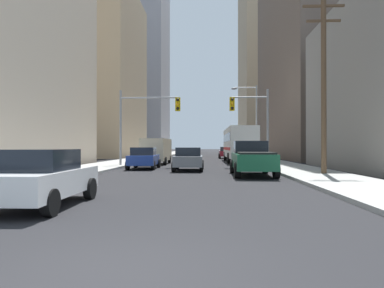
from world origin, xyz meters
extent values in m
plane|color=black|center=(0.00, 0.00, 0.00)|extent=(400.00, 400.00, 0.00)
cube|color=#9E9E99|center=(-6.97, 50.00, 0.07)|extent=(3.68, 160.00, 0.15)
cube|color=#9E9E99|center=(6.97, 50.00, 0.07)|extent=(3.68, 160.00, 0.15)
cube|color=silver|center=(4.25, 31.82, 1.95)|extent=(2.61, 11.52, 2.90)
cube|color=black|center=(2.99, 31.82, 2.47)|extent=(0.12, 10.58, 0.80)
cube|color=red|center=(2.99, 31.82, 1.37)|extent=(0.11, 10.58, 0.28)
cylinder|color=black|center=(3.08, 35.85, 0.50)|extent=(0.32, 1.00, 1.00)
cylinder|color=black|center=(5.43, 35.85, 0.50)|extent=(0.32, 1.00, 1.00)
cylinder|color=black|center=(3.08, 28.60, 0.50)|extent=(0.32, 1.00, 1.00)
cylinder|color=black|center=(5.43, 28.60, 0.50)|extent=(0.32, 1.00, 1.00)
cube|color=#195938|center=(3.56, 15.17, 0.80)|extent=(2.08, 5.43, 0.80)
cube|color=black|center=(3.56, 16.14, 1.55)|extent=(1.83, 1.83, 0.70)
cube|color=black|center=(3.56, 13.82, 1.25)|extent=(1.79, 2.40, 0.10)
cylinder|color=black|center=(2.60, 16.89, 0.40)|extent=(0.28, 0.80, 0.80)
cylinder|color=black|center=(4.52, 16.89, 0.40)|extent=(0.28, 0.80, 0.80)
cylinder|color=black|center=(2.60, 13.44, 0.40)|extent=(0.28, 0.80, 0.80)
cylinder|color=black|center=(4.52, 13.44, 0.40)|extent=(0.28, 0.80, 0.80)
cube|color=#C6B793|center=(-3.43, 27.05, 1.31)|extent=(2.12, 5.25, 1.90)
cube|color=black|center=(-3.43, 29.65, 1.73)|extent=(1.76, 0.06, 0.60)
cylinder|color=black|center=(-4.39, 28.71, 0.36)|extent=(0.24, 0.72, 0.72)
cylinder|color=black|center=(-2.47, 28.71, 0.36)|extent=(0.24, 0.72, 0.72)
cylinder|color=black|center=(-4.39, 25.39, 0.36)|extent=(0.24, 0.72, 0.72)
cylinder|color=black|center=(-2.47, 25.39, 0.36)|extent=(0.24, 0.72, 0.72)
cube|color=white|center=(-3.27, 4.92, 0.65)|extent=(1.87, 4.23, 0.65)
cube|color=black|center=(-3.27, 4.77, 1.25)|extent=(1.62, 1.93, 0.55)
cylinder|color=black|center=(-4.14, 6.27, 0.32)|extent=(0.22, 0.64, 0.64)
cylinder|color=black|center=(-2.41, 6.27, 0.32)|extent=(0.22, 0.64, 0.64)
cylinder|color=black|center=(-2.41, 3.58, 0.32)|extent=(0.22, 0.64, 0.64)
cube|color=navy|center=(-3.40, 20.66, 0.65)|extent=(1.97, 4.27, 0.65)
cube|color=black|center=(-3.40, 20.51, 1.25)|extent=(1.66, 1.96, 0.55)
cylinder|color=black|center=(-4.26, 22.01, 0.32)|extent=(0.22, 0.64, 0.64)
cylinder|color=black|center=(-2.53, 22.01, 0.32)|extent=(0.22, 0.64, 0.64)
cylinder|color=black|center=(-4.26, 19.32, 0.32)|extent=(0.22, 0.64, 0.64)
cylinder|color=black|center=(-2.53, 19.32, 0.32)|extent=(0.22, 0.64, 0.64)
cube|color=slate|center=(-0.14, 19.04, 0.65)|extent=(1.87, 4.23, 0.65)
cube|color=black|center=(-0.14, 18.89, 1.25)|extent=(1.61, 1.93, 0.55)
cylinder|color=black|center=(-1.00, 20.39, 0.32)|extent=(0.22, 0.64, 0.64)
cylinder|color=black|center=(0.72, 20.39, 0.32)|extent=(0.22, 0.64, 0.64)
cylinder|color=black|center=(-1.00, 17.70, 0.32)|extent=(0.22, 0.64, 0.64)
cylinder|color=black|center=(0.72, 17.70, 0.32)|extent=(0.22, 0.64, 0.64)
cube|color=maroon|center=(3.50, 42.61, 0.65)|extent=(1.80, 4.20, 0.65)
cube|color=black|center=(3.50, 42.46, 1.25)|extent=(1.59, 1.90, 0.55)
cylinder|color=black|center=(2.64, 43.95, 0.32)|extent=(0.22, 0.64, 0.64)
cylinder|color=black|center=(4.37, 43.95, 0.32)|extent=(0.22, 0.64, 0.64)
cylinder|color=black|center=(2.64, 41.26, 0.32)|extent=(0.22, 0.64, 0.64)
cylinder|color=black|center=(4.37, 41.26, 0.32)|extent=(0.22, 0.64, 0.64)
cylinder|color=gray|center=(-5.73, 23.28, 3.00)|extent=(0.18, 0.18, 6.00)
cylinder|color=gray|center=(-3.47, 23.28, 5.40)|extent=(4.51, 0.12, 0.12)
cube|color=gold|center=(-1.22, 23.28, 4.88)|extent=(0.38, 0.30, 1.05)
sphere|color=black|center=(-1.22, 23.11, 5.21)|extent=(0.24, 0.24, 0.24)
sphere|color=#F9A514|center=(-1.22, 23.11, 4.88)|extent=(0.24, 0.24, 0.24)
sphere|color=black|center=(-1.22, 23.11, 4.54)|extent=(0.24, 0.24, 0.24)
cylinder|color=gray|center=(5.73, 23.28, 3.00)|extent=(0.18, 0.18, 6.00)
cylinder|color=gray|center=(4.36, 23.28, 5.40)|extent=(2.73, 0.12, 0.12)
cube|color=gold|center=(3.00, 23.28, 4.88)|extent=(0.38, 0.30, 1.05)
sphere|color=black|center=(3.00, 23.11, 5.21)|extent=(0.24, 0.24, 0.24)
sphere|color=#F9A514|center=(3.00, 23.11, 4.88)|extent=(0.24, 0.24, 0.24)
sphere|color=black|center=(3.00, 23.11, 4.54)|extent=(0.24, 0.24, 0.24)
cylinder|color=brown|center=(7.33, 14.99, 4.86)|extent=(0.28, 0.28, 9.73)
cube|color=brown|center=(7.33, 14.99, 9.13)|extent=(2.20, 0.12, 0.12)
cube|color=brown|center=(7.33, 14.99, 8.33)|extent=(1.80, 0.12, 0.12)
cylinder|color=gray|center=(5.83, 30.30, 3.75)|extent=(0.16, 0.16, 7.50)
cylinder|color=gray|center=(4.74, 30.30, 7.30)|extent=(2.17, 0.10, 0.10)
ellipsoid|color=#4C4C51|center=(3.66, 30.30, 7.20)|extent=(0.56, 0.32, 0.20)
cube|color=tan|center=(-17.00, 49.74, 12.70)|extent=(14.09, 19.28, 25.40)
cube|color=#93939E|center=(-19.79, 87.12, 29.23)|extent=(19.92, 19.19, 58.47)
cube|color=#66564C|center=(19.40, 45.11, 16.49)|extent=(18.69, 29.55, 32.97)
cube|color=tan|center=(17.06, 87.11, 24.19)|extent=(14.63, 23.58, 48.37)
camera|label=1|loc=(1.16, -4.30, 1.60)|focal=33.25mm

